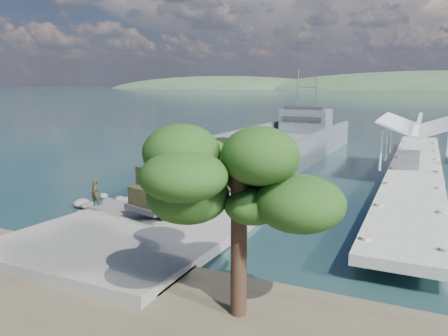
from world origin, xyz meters
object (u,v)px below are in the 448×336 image
pier (416,161)px  soldier (96,199)px  landing_craft (280,149)px  overhang_tree (231,177)px  military_truck (200,175)px

pier → soldier: (-17.00, -20.57, -0.28)m
landing_craft → soldier: size_ratio=21.95×
landing_craft → overhang_tree: 34.50m
military_truck → soldier: military_truck is taller
soldier → landing_craft: bearing=81.6°
landing_craft → soldier: bearing=-95.1°
military_truck → overhang_tree: 12.66m
overhang_tree → landing_craft: bearing=104.7°
pier → overhang_tree: (-5.32, -27.17, 3.42)m
pier → landing_craft: bearing=156.9°
pier → overhang_tree: 27.90m
pier → military_truck: pier is taller
landing_craft → soldier: 26.70m
military_truck → overhang_tree: bearing=-40.8°
pier → overhang_tree: bearing=-101.1°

